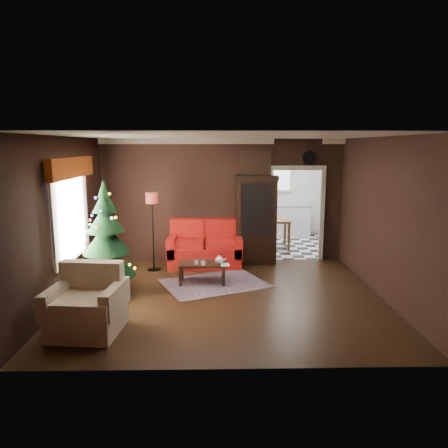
{
  "coord_description": "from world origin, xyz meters",
  "views": [
    {
      "loc": [
        -0.17,
        -7.22,
        2.63
      ],
      "look_at": [
        0.0,
        0.9,
        1.15
      ],
      "focal_mm": 34.26,
      "sensor_mm": 36.0,
      "label": 1
    }
  ],
  "objects_px": {
    "christmas_tree": "(106,236)",
    "armchair": "(86,302)",
    "wall_clock": "(309,158)",
    "kitchen_table": "(275,234)",
    "teapot": "(219,260)",
    "floor_lamp": "(153,232)",
    "coffee_table": "(202,272)",
    "curio_cabinet": "(256,222)",
    "loveseat": "(205,243)"
  },
  "relations": [
    {
      "from": "wall_clock",
      "to": "kitchen_table",
      "type": "relative_size",
      "value": 0.43
    },
    {
      "from": "loveseat",
      "to": "coffee_table",
      "type": "bearing_deg",
      "value": -91.06
    },
    {
      "from": "wall_clock",
      "to": "kitchen_table",
      "type": "distance_m",
      "value": 2.43
    },
    {
      "from": "loveseat",
      "to": "teapot",
      "type": "height_order",
      "value": "loveseat"
    },
    {
      "from": "christmas_tree",
      "to": "wall_clock",
      "type": "xyz_separation_m",
      "value": [
        4.08,
        2.14,
        1.33
      ]
    },
    {
      "from": "loveseat",
      "to": "teapot",
      "type": "bearing_deg",
      "value": -77.72
    },
    {
      "from": "teapot",
      "to": "wall_clock",
      "type": "bearing_deg",
      "value": 41.38
    },
    {
      "from": "floor_lamp",
      "to": "coffee_table",
      "type": "distance_m",
      "value": 1.54
    },
    {
      "from": "coffee_table",
      "to": "wall_clock",
      "type": "xyz_separation_m",
      "value": [
        2.37,
        1.66,
        2.17
      ]
    },
    {
      "from": "loveseat",
      "to": "wall_clock",
      "type": "bearing_deg",
      "value": 9.66
    },
    {
      "from": "teapot",
      "to": "wall_clock",
      "type": "relative_size",
      "value": 0.55
    },
    {
      "from": "loveseat",
      "to": "curio_cabinet",
      "type": "height_order",
      "value": "curio_cabinet"
    },
    {
      "from": "floor_lamp",
      "to": "wall_clock",
      "type": "height_order",
      "value": "wall_clock"
    },
    {
      "from": "armchair",
      "to": "teapot",
      "type": "relative_size",
      "value": 5.59
    },
    {
      "from": "loveseat",
      "to": "armchair",
      "type": "height_order",
      "value": "loveseat"
    },
    {
      "from": "teapot",
      "to": "curio_cabinet",
      "type": "bearing_deg",
      "value": 62.48
    },
    {
      "from": "coffee_table",
      "to": "wall_clock",
      "type": "distance_m",
      "value": 3.62
    },
    {
      "from": "floor_lamp",
      "to": "christmas_tree",
      "type": "height_order",
      "value": "christmas_tree"
    },
    {
      "from": "floor_lamp",
      "to": "wall_clock",
      "type": "distance_m",
      "value": 3.85
    },
    {
      "from": "armchair",
      "to": "wall_clock",
      "type": "xyz_separation_m",
      "value": [
        3.96,
        3.87,
        1.92
      ]
    },
    {
      "from": "loveseat",
      "to": "armchair",
      "type": "xyz_separation_m",
      "value": [
        -1.61,
        -3.47,
        -0.04
      ]
    },
    {
      "from": "christmas_tree",
      "to": "armchair",
      "type": "xyz_separation_m",
      "value": [
        0.12,
        -1.73,
        -0.59
      ]
    },
    {
      "from": "christmas_tree",
      "to": "kitchen_table",
      "type": "relative_size",
      "value": 2.54
    },
    {
      "from": "curio_cabinet",
      "to": "floor_lamp",
      "type": "height_order",
      "value": "curio_cabinet"
    },
    {
      "from": "teapot",
      "to": "kitchen_table",
      "type": "xyz_separation_m",
      "value": [
        1.49,
        3.05,
        -0.12
      ]
    },
    {
      "from": "curio_cabinet",
      "to": "coffee_table",
      "type": "bearing_deg",
      "value": -128.47
    },
    {
      "from": "wall_clock",
      "to": "kitchen_table",
      "type": "bearing_deg",
      "value": 113.75
    },
    {
      "from": "armchair",
      "to": "teapot",
      "type": "distance_m",
      "value": 2.82
    },
    {
      "from": "curio_cabinet",
      "to": "kitchen_table",
      "type": "distance_m",
      "value": 1.67
    },
    {
      "from": "floor_lamp",
      "to": "christmas_tree",
      "type": "relative_size",
      "value": 0.89
    },
    {
      "from": "floor_lamp",
      "to": "teapot",
      "type": "relative_size",
      "value": 9.53
    },
    {
      "from": "kitchen_table",
      "to": "christmas_tree",
      "type": "bearing_deg",
      "value": -136.14
    },
    {
      "from": "floor_lamp",
      "to": "christmas_tree",
      "type": "bearing_deg",
      "value": -114.19
    },
    {
      "from": "christmas_tree",
      "to": "armchair",
      "type": "bearing_deg",
      "value": -85.95
    },
    {
      "from": "coffee_table",
      "to": "kitchen_table",
      "type": "relative_size",
      "value": 1.19
    },
    {
      "from": "christmas_tree",
      "to": "teapot",
      "type": "height_order",
      "value": "christmas_tree"
    },
    {
      "from": "christmas_tree",
      "to": "wall_clock",
      "type": "bearing_deg",
      "value": 27.69
    },
    {
      "from": "christmas_tree",
      "to": "teapot",
      "type": "distance_m",
      "value": 2.14
    },
    {
      "from": "teapot",
      "to": "coffee_table",
      "type": "bearing_deg",
      "value": 156.16
    },
    {
      "from": "floor_lamp",
      "to": "coffee_table",
      "type": "relative_size",
      "value": 1.9
    },
    {
      "from": "loveseat",
      "to": "armchair",
      "type": "relative_size",
      "value": 1.72
    },
    {
      "from": "christmas_tree",
      "to": "kitchen_table",
      "type": "height_order",
      "value": "christmas_tree"
    },
    {
      "from": "christmas_tree",
      "to": "coffee_table",
      "type": "height_order",
      "value": "christmas_tree"
    },
    {
      "from": "curio_cabinet",
      "to": "teapot",
      "type": "bearing_deg",
      "value": -117.52
    },
    {
      "from": "floor_lamp",
      "to": "christmas_tree",
      "type": "xyz_separation_m",
      "value": [
        -0.63,
        -1.4,
        0.22
      ]
    },
    {
      "from": "kitchen_table",
      "to": "loveseat",
      "type": "bearing_deg",
      "value": -137.49
    },
    {
      "from": "teapot",
      "to": "loveseat",
      "type": "bearing_deg",
      "value": 102.28
    },
    {
      "from": "coffee_table",
      "to": "floor_lamp",
      "type": "bearing_deg",
      "value": 139.4
    },
    {
      "from": "curio_cabinet",
      "to": "armchair",
      "type": "relative_size",
      "value": 1.92
    },
    {
      "from": "coffee_table",
      "to": "wall_clock",
      "type": "bearing_deg",
      "value": 34.92
    }
  ]
}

